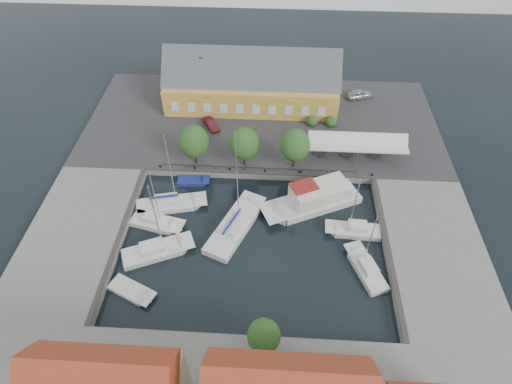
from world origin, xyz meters
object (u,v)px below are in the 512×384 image
Objects in this scene: car_red at (211,124)px; east_boat_b at (354,231)px; warehouse at (248,83)px; launch_nw at (193,182)px; trawler at (314,199)px; west_boat_a at (170,205)px; east_boat_c at (366,269)px; center_sailboat at (235,227)px; west_boat_b at (156,223)px; launch_sw at (132,291)px; west_boat_c at (157,251)px; tent_canopy at (357,143)px; car_silver at (360,94)px.

car_red is 28.46m from east_boat_b.
launch_nw is (-6.54, -19.42, -4.34)m from warehouse.
trawler is 1.13× the size of west_boat_a.
launch_nw is at bearing 148.84° from east_boat_c.
center_sailboat is (5.58, -19.81, -1.27)m from car_red.
west_boat_b is at bearing -167.02° from trawler.
car_red is at bearing 80.15° from launch_sw.
trawler is (15.81, -14.99, -0.62)m from car_red.
warehouse is 2.44× the size of west_boat_c.
east_boat_b reaches higher than east_boat_c.
warehouse is 20.95m from launch_nw.
tent_canopy is at bearing -47.23° from car_red.
west_boat_a is at bearing 116.30° from car_silver.
east_boat_b is at bearing -95.52° from tent_canopy.
center_sailboat is 1.56× the size of east_boat_b.
center_sailboat reaches higher than east_boat_b.
car_silver is at bearing 50.62° from west_boat_c.
east_boat_c is (-2.95, -35.17, -1.51)m from car_silver.
west_boat_c reaches higher than warehouse.
east_boat_b is 27.75m from launch_sw.
west_boat_c is (-3.51, -24.11, -1.37)m from car_red.
car_red is 0.65× the size of launch_sw.
west_boat_b is 1.66× the size of launch_sw.
warehouse reaches higher than east_boat_c.
car_silver is at bearing 53.22° from launch_sw.
car_red is 0.40× the size of east_boat_b.
center_sailboat reaches higher than trawler.
tent_canopy is 24.07m from launch_nw.
warehouse is 2.92× the size of east_boat_b.
launch_nw is (-16.95, 3.41, -0.93)m from trawler.
warehouse is at bearing 140.14° from tent_canopy.
east_boat_c is at bearing -31.16° from launch_nw.
east_boat_b is 1.03× the size of east_boat_c.
trawler is 1.19× the size of west_boat_c.
west_boat_b is 8.78m from launch_nw.
west_boat_a is (-9.04, 3.41, -0.09)m from center_sailboat.
launch_sw is at bearing -93.52° from west_boat_b.
west_boat_b is (-26.52, -13.66, -3.42)m from tent_canopy.
west_boat_c is (-27.94, -34.03, -1.50)m from car_silver.
tent_canopy is 2.35× the size of launch_sw.
tent_canopy is at bearing 22.19° from west_boat_a.
tent_canopy is 1.00× the size of trawler.
west_boat_a is at bearing 172.67° from east_boat_b.
west_boat_c is at bearing -144.65° from tent_canopy.
east_boat_c is at bearing -19.57° from west_boat_a.
warehouse is at bearing 119.22° from east_boat_b.
east_boat_b is at bearing 155.71° from car_silver.
tent_canopy is at bearing 88.45° from east_boat_c.
west_boat_c is 1.96× the size of launch_sw.
east_boat_c is (21.47, -25.25, -1.38)m from car_red.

